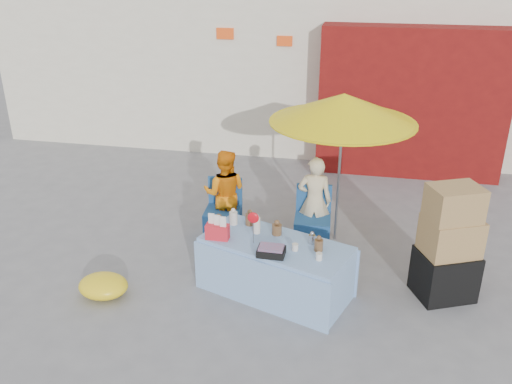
% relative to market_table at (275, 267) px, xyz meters
% --- Properties ---
extents(ground, '(80.00, 80.00, 0.00)m').
position_rel_market_table_xyz_m(ground, '(-0.52, 0.03, -0.34)').
color(ground, slate).
rests_on(ground, ground).
extents(market_table, '(1.92, 1.36, 1.06)m').
position_rel_market_table_xyz_m(market_table, '(0.00, 0.00, 0.00)').
color(market_table, '#7E9CCA').
rests_on(market_table, ground).
extents(chair_left, '(0.51, 0.50, 0.85)m').
position_rel_market_table_xyz_m(chair_left, '(-0.93, 1.16, -0.09)').
color(chair_left, '#1E4D89').
rests_on(chair_left, ground).
extents(chair_right, '(0.51, 0.50, 0.85)m').
position_rel_market_table_xyz_m(chair_right, '(0.32, 1.16, -0.09)').
color(chair_right, '#1E4D89').
rests_on(chair_right, ground).
extents(vendor_orange, '(0.65, 0.52, 1.27)m').
position_rel_market_table_xyz_m(vendor_orange, '(-0.93, 1.30, 0.29)').
color(vendor_orange, orange).
rests_on(vendor_orange, ground).
extents(vendor_beige, '(0.48, 0.33, 1.27)m').
position_rel_market_table_xyz_m(vendor_beige, '(0.32, 1.30, 0.29)').
color(vendor_beige, beige).
rests_on(vendor_beige, ground).
extents(umbrella, '(1.90, 1.90, 2.09)m').
position_rel_market_table_xyz_m(umbrella, '(0.62, 1.45, 1.55)').
color(umbrella, gray).
rests_on(umbrella, ground).
extents(box_stack, '(0.79, 0.73, 1.40)m').
position_rel_market_table_xyz_m(box_stack, '(1.95, 0.33, 0.30)').
color(box_stack, black).
rests_on(box_stack, ground).
extents(tarp_bundle, '(0.59, 0.47, 0.27)m').
position_rel_market_table_xyz_m(tarp_bundle, '(-1.96, -0.48, -0.21)').
color(tarp_bundle, yellow).
rests_on(tarp_bundle, ground).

